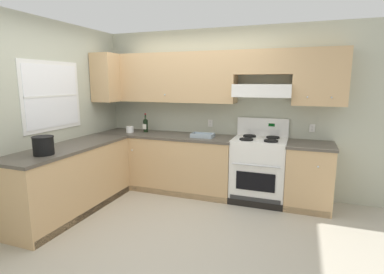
{
  "coord_description": "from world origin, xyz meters",
  "views": [
    {
      "loc": [
        1.6,
        -3.07,
        1.74
      ],
      "look_at": [
        0.22,
        0.7,
        1.0
      ],
      "focal_mm": 28.13,
      "sensor_mm": 36.0,
      "label": 1
    }
  ],
  "objects_px": {
    "bowl": "(203,136)",
    "paper_towel_roll": "(130,129)",
    "stove": "(259,169)",
    "wine_bottle": "(146,125)",
    "bucket": "(43,145)"
  },
  "relations": [
    {
      "from": "stove",
      "to": "paper_towel_roll",
      "type": "bearing_deg",
      "value": -178.48
    },
    {
      "from": "stove",
      "to": "wine_bottle",
      "type": "relative_size",
      "value": 3.84
    },
    {
      "from": "bowl",
      "to": "bucket",
      "type": "height_order",
      "value": "bucket"
    },
    {
      "from": "paper_towel_roll",
      "to": "bowl",
      "type": "bearing_deg",
      "value": -0.14
    },
    {
      "from": "stove",
      "to": "paper_towel_roll",
      "type": "height_order",
      "value": "stove"
    },
    {
      "from": "wine_bottle",
      "to": "paper_towel_roll",
      "type": "bearing_deg",
      "value": -147.73
    },
    {
      "from": "stove",
      "to": "bucket",
      "type": "distance_m",
      "value": 2.87
    },
    {
      "from": "wine_bottle",
      "to": "bowl",
      "type": "height_order",
      "value": "wine_bottle"
    },
    {
      "from": "bucket",
      "to": "stove",
      "type": "bearing_deg",
      "value": 38.03
    },
    {
      "from": "wine_bottle",
      "to": "bowl",
      "type": "bearing_deg",
      "value": -7.68
    },
    {
      "from": "bowl",
      "to": "paper_towel_roll",
      "type": "xyz_separation_m",
      "value": [
        -1.27,
        0.0,
        0.03
      ]
    },
    {
      "from": "wine_bottle",
      "to": "bucket",
      "type": "distance_m",
      "value": 1.85
    },
    {
      "from": "bowl",
      "to": "paper_towel_roll",
      "type": "distance_m",
      "value": 1.27
    },
    {
      "from": "stove",
      "to": "wine_bottle",
      "type": "height_order",
      "value": "wine_bottle"
    },
    {
      "from": "stove",
      "to": "paper_towel_roll",
      "type": "relative_size",
      "value": 9.78
    }
  ]
}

